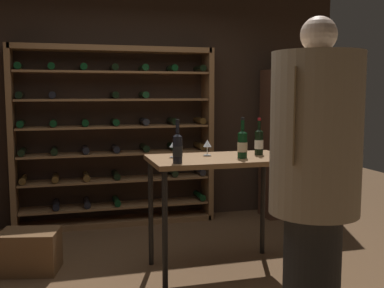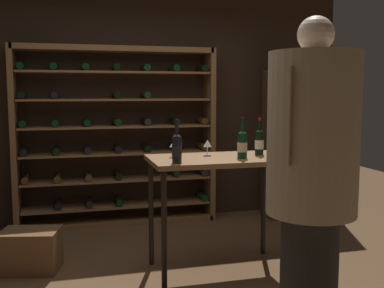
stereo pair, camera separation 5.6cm
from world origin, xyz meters
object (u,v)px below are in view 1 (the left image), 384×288
wine_crate (30,251)px  wine_rack (114,137)px  display_cabinet (282,144)px  wine_glass_stemmed_center (207,144)px  tasting_table (219,170)px  person_host_in_suit (315,174)px  wine_glass_stemmed_right (174,145)px  wine_bottle_gold_foil (178,148)px  wine_bottle_green_slim (242,144)px  wine_bottle_amber_reserve (259,142)px

wine_crate → wine_rack: bearing=55.1°
display_cabinet → wine_glass_stemmed_center: display_cabinet is taller
tasting_table → person_host_in_suit: bearing=-85.4°
tasting_table → wine_crate: bearing=165.3°
wine_glass_stemmed_right → display_cabinet: bearing=38.9°
wine_bottle_gold_foil → wine_bottle_green_slim: bearing=12.0°
wine_rack → wine_crate: wine_rack is taller
display_cabinet → wine_glass_stemmed_right: 2.16m
wine_glass_stemmed_center → wine_rack: bearing=112.4°
person_host_in_suit → wine_bottle_green_slim: 1.22m
tasting_table → wine_crate: size_ratio=2.44×
wine_glass_stemmed_center → wine_bottle_gold_foil: bearing=-134.2°
wine_bottle_gold_foil → wine_glass_stemmed_right: 0.34m
wine_rack → wine_crate: bearing=-124.9°
wine_rack → wine_bottle_amber_reserve: bearing=-56.3°
person_host_in_suit → wine_glass_stemmed_right: size_ratio=13.79×
wine_bottle_gold_foil → wine_glass_stemmed_center: (0.35, 0.36, -0.02)m
person_host_in_suit → display_cabinet: person_host_in_suit is taller
wine_rack → wine_bottle_green_slim: 1.96m
wine_rack → wine_crate: (-0.87, -1.24, -0.84)m
person_host_in_suit → wine_bottle_amber_reserve: size_ratio=6.06×
display_cabinet → wine_glass_stemmed_center: size_ratio=13.17×
tasting_table → wine_crate: (-1.56, 0.41, -0.70)m
tasting_table → person_host_in_suit: (0.11, -1.33, 0.20)m
wine_bottle_gold_foil → wine_bottle_amber_reserve: (0.80, 0.28, -0.00)m
person_host_in_suit → display_cabinet: bearing=11.5°
tasting_table → wine_bottle_green_slim: bearing=-34.2°
wine_rack → tasting_table: (0.70, -1.65, -0.15)m
person_host_in_suit → wine_rack: bearing=49.8°
display_cabinet → tasting_table: bearing=-131.9°
person_host_in_suit → wine_bottle_green_slim: size_ratio=5.77×
display_cabinet → wine_bottle_amber_reserve: (-0.93, -1.41, 0.21)m
wine_rack → person_host_in_suit: wine_rack is taller
wine_bottle_green_slim → wine_crate: bearing=163.2°
wine_bottle_green_slim → wine_glass_stemmed_center: 0.33m
tasting_table → wine_bottle_amber_reserve: (0.38, 0.05, 0.23)m
wine_rack → wine_bottle_green_slim: (0.86, -1.76, 0.09)m
wine_glass_stemmed_center → wine_glass_stemmed_right: bearing=-175.5°
wine_rack → wine_glass_stemmed_center: (0.63, -1.52, 0.06)m
wine_rack → wine_glass_stemmed_center: bearing=-67.6°
wine_bottle_gold_foil → wine_glass_stemmed_center: bearing=45.8°
wine_crate → wine_bottle_amber_reserve: 2.18m
wine_rack → display_cabinet: bearing=-5.6°
display_cabinet → wine_bottle_gold_foil: size_ratio=5.30×
tasting_table → wine_rack: bearing=112.8°
wine_crate → wine_glass_stemmed_right: (1.20, -0.31, 0.91)m
display_cabinet → wine_bottle_gold_foil: 2.42m
display_cabinet → person_host_in_suit: bearing=-113.2°
wine_bottle_amber_reserve → wine_glass_stemmed_right: size_ratio=2.28×
wine_bottle_gold_foil → wine_bottle_green_slim: same height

